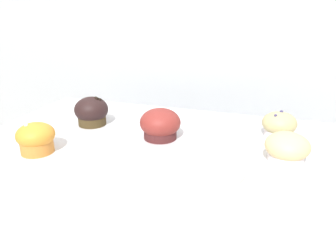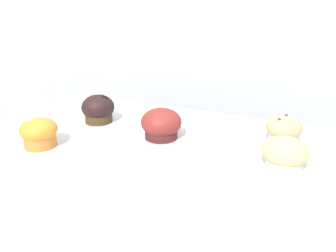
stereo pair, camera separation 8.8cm
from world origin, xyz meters
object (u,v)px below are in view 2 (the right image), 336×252
muffin_back_left (160,124)px  muffin_back_right (284,130)px  muffin_front_left (98,109)px  muffin_front_right (285,154)px  serving_plate (198,170)px  muffin_front_center (39,133)px

muffin_back_left → muffin_back_right: size_ratio=1.19×
muffin_back_right → muffin_front_left: (-0.55, -0.07, 0.01)m
muffin_back_right → muffin_front_right: bearing=-83.3°
muffin_back_left → serving_plate: (0.16, -0.15, -0.04)m
muffin_front_right → serving_plate: 0.20m
muffin_back_left → muffin_front_right: bearing=-8.2°
muffin_front_left → muffin_front_right: (0.57, -0.09, -0.01)m
muffin_front_center → muffin_front_right: size_ratio=0.91×
muffin_back_right → muffin_front_left: 0.56m
muffin_front_center → muffin_back_left: (0.26, 0.18, 0.00)m
serving_plate → muffin_front_left: bearing=155.2°
muffin_back_right → muffin_front_left: bearing=-172.5°
muffin_back_left → muffin_back_right: (0.32, 0.11, -0.00)m
muffin_front_left → serving_plate: 0.44m
muffin_front_center → muffin_back_right: 0.65m
muffin_back_left → muffin_front_right: size_ratio=1.09×
serving_plate → muffin_back_left: bearing=138.1°
muffin_back_right → serving_plate: (-0.15, -0.26, -0.03)m
muffin_front_center → muffin_back_left: 0.32m
muffin_back_left → muffin_back_right: 0.34m
muffin_back_left → muffin_front_left: 0.24m
muffin_back_left → muffin_back_right: muffin_back_left is taller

